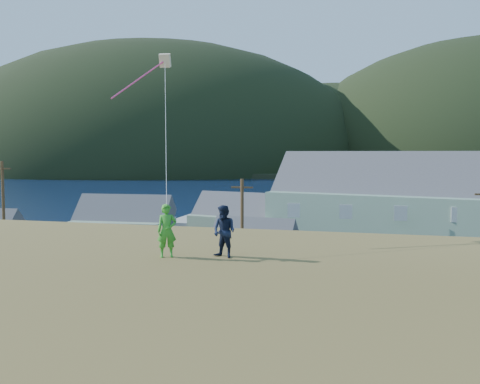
# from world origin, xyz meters

# --- Properties ---
(ground) EXTENTS (900.00, 900.00, 0.00)m
(ground) POSITION_xyz_m (0.00, 0.00, 0.00)
(ground) COLOR #0A1638
(ground) RESTS_ON ground
(grass_strip) EXTENTS (110.00, 8.00, 0.10)m
(grass_strip) POSITION_xyz_m (0.00, -2.00, 0.05)
(grass_strip) COLOR #4C3D19
(grass_strip) RESTS_ON ground
(waterfront_lot) EXTENTS (72.00, 36.00, 0.12)m
(waterfront_lot) POSITION_xyz_m (0.00, 17.00, 0.06)
(waterfront_lot) COLOR #28282B
(waterfront_lot) RESTS_ON ground
(wharf) EXTENTS (26.00, 14.00, 0.90)m
(wharf) POSITION_xyz_m (-6.00, 40.00, 0.45)
(wharf) COLOR gray
(wharf) RESTS_ON ground
(far_shore) EXTENTS (900.00, 320.00, 2.00)m
(far_shore) POSITION_xyz_m (0.00, 330.00, 1.00)
(far_shore) COLOR black
(far_shore) RESTS_ON ground
(far_hills) EXTENTS (760.00, 265.00, 143.00)m
(far_hills) POSITION_xyz_m (35.59, 279.38, 2.00)
(far_hills) COLOR black
(far_hills) RESTS_ON ground
(lodge) EXTENTS (37.96, 18.38, 12.87)m
(lodge) POSITION_xyz_m (16.66, 21.47, 4.94)
(lodge) COLOR gray
(lodge) RESTS_ON waterfront_lot
(shed_palegreen_near) EXTENTS (10.48, 7.00, 7.35)m
(shed_palegreen_near) POSITION_xyz_m (-16.24, 15.47, 2.76)
(shed_palegreen_near) COLOR slate
(shed_palegreen_near) RESTS_ON waterfront_lot
(shed_white) EXTENTS (7.75, 5.52, 5.82)m
(shed_white) POSITION_xyz_m (-0.91, 9.60, 2.25)
(shed_white) COLOR white
(shed_white) RESTS_ON waterfront_lot
(shed_palegreen_far) EXTENTS (11.78, 8.29, 7.20)m
(shed_palegreen_far) POSITION_xyz_m (-5.84, 23.64, 2.75)
(shed_palegreen_far) COLOR gray
(shed_palegreen_far) RESTS_ON waterfront_lot
(utility_poles) EXTENTS (36.30, 0.24, 9.74)m
(utility_poles) POSITION_xyz_m (-1.97, 1.50, 4.58)
(utility_poles) COLOR #47331E
(utility_poles) RESTS_ON waterfront_lot
(parked_cars) EXTENTS (24.98, 13.30, 1.54)m
(parked_cars) POSITION_xyz_m (-9.82, 21.50, 0.83)
(parked_cars) COLOR navy
(parked_cars) RESTS_ON waterfront_lot
(kite_flyer_green) EXTENTS (0.74, 0.65, 1.71)m
(kite_flyer_green) POSITION_xyz_m (3.09, -19.36, 8.06)
(kite_flyer_green) COLOR green
(kite_flyer_green) RESTS_ON hillside
(kite_flyer_navy) EXTENTS (0.99, 0.89, 1.68)m
(kite_flyer_navy) POSITION_xyz_m (4.89, -18.96, 8.04)
(kite_flyer_navy) COLOR #121B33
(kite_flyer_navy) RESTS_ON hillside
(kite_rig) EXTENTS (1.78, 3.01, 8.14)m
(kite_rig) POSITION_xyz_m (0.73, -14.11, 14.21)
(kite_rig) COLOR beige
(kite_rig) RESTS_ON ground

